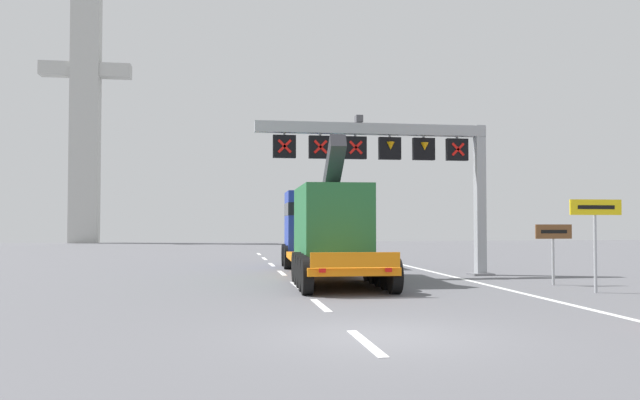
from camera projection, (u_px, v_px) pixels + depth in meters
name	position (u px, v px, depth m)	size (l,w,h in m)	color
ground	(378.00, 336.00, 12.50)	(112.00, 112.00, 0.00)	#5B5B60
lane_markings	(288.00, 279.00, 24.80)	(0.20, 39.64, 0.01)	silver
edge_line_right	(456.00, 277.00, 25.32)	(0.20, 63.00, 0.01)	silver
overhead_lane_gantry	(400.00, 154.00, 26.14)	(9.80, 0.90, 6.51)	#9EA0A5
heavy_haul_truck_orange	(323.00, 227.00, 26.89)	(3.57, 14.15, 5.30)	orange
exit_sign_yellow	(595.00, 221.00, 19.99)	(1.73, 0.15, 2.91)	#9EA0A5
tourist_info_sign_brown	(553.00, 239.00, 22.37)	(1.34, 0.15, 2.12)	#9EA0A5
bridge_pylon_distant	(86.00, 100.00, 65.64)	(9.00, 2.00, 28.58)	#B7B7B2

